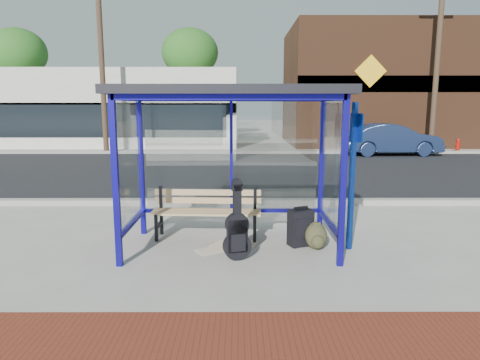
{
  "coord_description": "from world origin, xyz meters",
  "views": [
    {
      "loc": [
        0.13,
        -6.29,
        2.15
      ],
      "look_at": [
        0.14,
        0.2,
        1.02
      ],
      "focal_mm": 32.0,
      "sensor_mm": 36.0,
      "label": 1
    }
  ],
  "objects_px": {
    "bench": "(207,209)",
    "parked_car": "(391,140)",
    "guitar_bag": "(237,232)",
    "backpack": "(316,237)",
    "fire_hydrant": "(458,145)",
    "suitcase": "(301,228)"
  },
  "relations": [
    {
      "from": "bench",
      "to": "parked_car",
      "type": "relative_size",
      "value": 0.43
    },
    {
      "from": "guitar_bag",
      "to": "bench",
      "type": "bearing_deg",
      "value": 100.49
    },
    {
      "from": "backpack",
      "to": "bench",
      "type": "bearing_deg",
      "value": 158.23
    },
    {
      "from": "bench",
      "to": "fire_hydrant",
      "type": "bearing_deg",
      "value": 53.07
    },
    {
      "from": "parked_car",
      "to": "guitar_bag",
      "type": "bearing_deg",
      "value": 149.91
    },
    {
      "from": "bench",
      "to": "guitar_bag",
      "type": "xyz_separation_m",
      "value": [
        0.5,
        -1.05,
        -0.07
      ]
    },
    {
      "from": "bench",
      "to": "backpack",
      "type": "distance_m",
      "value": 1.83
    },
    {
      "from": "parked_car",
      "to": "fire_hydrant",
      "type": "xyz_separation_m",
      "value": [
        3.52,
        1.12,
        -0.33
      ]
    },
    {
      "from": "guitar_bag",
      "to": "backpack",
      "type": "relative_size",
      "value": 2.7
    },
    {
      "from": "guitar_bag",
      "to": "suitcase",
      "type": "xyz_separation_m",
      "value": [
        0.98,
        0.6,
        -0.11
      ]
    },
    {
      "from": "backpack",
      "to": "parked_car",
      "type": "height_order",
      "value": "parked_car"
    },
    {
      "from": "suitcase",
      "to": "fire_hydrant",
      "type": "relative_size",
      "value": 0.95
    },
    {
      "from": "bench",
      "to": "suitcase",
      "type": "bearing_deg",
      "value": -14.15
    },
    {
      "from": "guitar_bag",
      "to": "parked_car",
      "type": "height_order",
      "value": "parked_car"
    },
    {
      "from": "guitar_bag",
      "to": "parked_car",
      "type": "relative_size",
      "value": 0.26
    },
    {
      "from": "backpack",
      "to": "parked_car",
      "type": "distance_m",
      "value": 13.68
    },
    {
      "from": "suitcase",
      "to": "parked_car",
      "type": "bearing_deg",
      "value": 43.15
    },
    {
      "from": "suitcase",
      "to": "guitar_bag",
      "type": "bearing_deg",
      "value": -170.29
    },
    {
      "from": "suitcase",
      "to": "backpack",
      "type": "xyz_separation_m",
      "value": [
        0.22,
        -0.16,
        -0.1
      ]
    },
    {
      "from": "backpack",
      "to": "parked_car",
      "type": "relative_size",
      "value": 0.1
    },
    {
      "from": "bench",
      "to": "fire_hydrant",
      "type": "distance_m",
      "value": 16.88
    },
    {
      "from": "parked_car",
      "to": "suitcase",
      "type": "bearing_deg",
      "value": 152.4
    }
  ]
}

